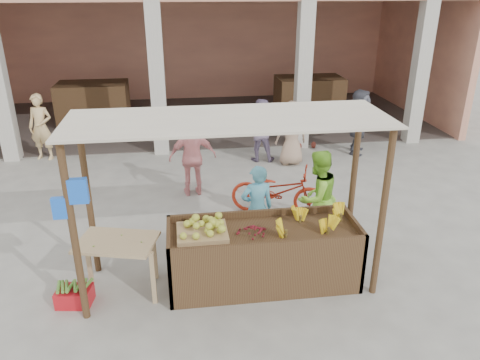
{
  "coord_description": "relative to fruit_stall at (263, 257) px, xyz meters",
  "views": [
    {
      "loc": [
        -0.57,
        -5.45,
        3.94
      ],
      "look_at": [
        0.34,
        1.2,
        1.06
      ],
      "focal_mm": 35.0,
      "sensor_mm": 36.0,
      "label": 1
    }
  ],
  "objects": [
    {
      "name": "ground",
      "position": [
        -0.5,
        0.0,
        -0.4
      ],
      "size": [
        60.0,
        60.0,
        0.0
      ],
      "primitive_type": "plane",
      "color": "slate",
      "rests_on": "ground"
    },
    {
      "name": "market_building",
      "position": [
        -0.45,
        8.93,
        2.3
      ],
      "size": [
        14.4,
        6.4,
        4.2
      ],
      "color": "#E89C79",
      "rests_on": "ground"
    },
    {
      "name": "fruit_stall",
      "position": [
        0.0,
        0.0,
        0.0
      ],
      "size": [
        2.6,
        0.95,
        0.8
      ],
      "primitive_type": "cube",
      "color": "#4D371E",
      "rests_on": "ground"
    },
    {
      "name": "stall_awning",
      "position": [
        -0.51,
        0.06,
        1.58
      ],
      "size": [
        4.09,
        1.35,
        2.39
      ],
      "color": "#4D371E",
      "rests_on": "ground"
    },
    {
      "name": "banana_heap",
      "position": [
        0.67,
        0.02,
        0.49
      ],
      "size": [
        1.0,
        0.54,
        0.18
      ],
      "primitive_type": null,
      "color": "yellow",
      "rests_on": "fruit_stall"
    },
    {
      "name": "melon_tray",
      "position": [
        -0.83,
        0.04,
        0.49
      ],
      "size": [
        0.67,
        0.58,
        0.19
      ],
      "color": "tan",
      "rests_on": "fruit_stall"
    },
    {
      "name": "berry_heap",
      "position": [
        -0.15,
        -0.05,
        0.47
      ],
      "size": [
        0.45,
        0.37,
        0.14
      ],
      "primitive_type": "ellipsoid",
      "color": "maroon",
      "rests_on": "fruit_stall"
    },
    {
      "name": "side_table",
      "position": [
        -1.95,
        0.01,
        0.27
      ],
      "size": [
        1.14,
        0.9,
        0.81
      ],
      "rotation": [
        0.0,
        0.0,
        -0.26
      ],
      "color": "tan",
      "rests_on": "ground"
    },
    {
      "name": "papaya_pile",
      "position": [
        -1.95,
        0.01,
        0.52
      ],
      "size": [
        0.76,
        0.43,
        0.22
      ],
      "primitive_type": null,
      "color": "#4F9230",
      "rests_on": "side_table"
    },
    {
      "name": "red_crate",
      "position": [
        -2.54,
        -0.16,
        -0.28
      ],
      "size": [
        0.48,
        0.38,
        0.23
      ],
      "primitive_type": "cube",
      "rotation": [
        0.0,
        0.0,
        -0.15
      ],
      "color": "red",
      "rests_on": "ground"
    },
    {
      "name": "plantain_bundle",
      "position": [
        -2.54,
        -0.16,
        -0.14
      ],
      "size": [
        0.35,
        0.24,
        0.07
      ],
      "primitive_type": null,
      "color": "#528A32",
      "rests_on": "red_crate"
    },
    {
      "name": "produce_sacks",
      "position": [
        2.02,
        5.53,
        -0.07
      ],
      "size": [
        1.08,
        0.81,
        0.66
      ],
      "color": "maroon",
      "rests_on": "ground"
    },
    {
      "name": "vendor_blue",
      "position": [
        0.06,
        0.88,
        0.35
      ],
      "size": [
        0.61,
        0.48,
        1.51
      ],
      "primitive_type": "imported",
      "rotation": [
        0.0,
        0.0,
        3.26
      ],
      "color": "#54AAC5",
      "rests_on": "ground"
    },
    {
      "name": "vendor_green",
      "position": [
        1.04,
        0.99,
        0.42
      ],
      "size": [
        0.91,
        0.79,
        1.64
      ],
      "primitive_type": "imported",
      "rotation": [
        0.0,
        0.0,
        3.67
      ],
      "color": "#90DE38",
      "rests_on": "ground"
    },
    {
      "name": "motorcycle",
      "position": [
        0.65,
        2.02,
        0.07
      ],
      "size": [
        1.19,
        1.91,
        0.94
      ],
      "primitive_type": "imported",
      "rotation": [
        0.0,
        0.0,
        1.23
      ],
      "color": "#A42613",
      "rests_on": "ground"
    },
    {
      "name": "shopper_b",
      "position": [
        -0.82,
        3.08,
        0.43
      ],
      "size": [
        1.02,
        0.59,
        1.67
      ],
      "primitive_type": "imported",
      "rotation": [
        0.0,
        0.0,
        3.22
      ],
      "color": "pink",
      "rests_on": "ground"
    },
    {
      "name": "shopper_c",
      "position": [
        1.47,
        4.46,
        0.42
      ],
      "size": [
        0.83,
        0.57,
        1.64
      ],
      "primitive_type": "imported",
      "rotation": [
        0.0,
        0.0,
        3.22
      ],
      "color": "tan",
      "rests_on": "ground"
    },
    {
      "name": "shopper_d",
      "position": [
        3.26,
        4.99,
        0.43
      ],
      "size": [
        1.18,
        1.66,
        1.66
      ],
      "primitive_type": "imported",
      "rotation": [
        0.0,
        0.0,
        1.17
      ],
      "color": "#43454E",
      "rests_on": "ground"
    },
    {
      "name": "shopper_e",
      "position": [
        -4.25,
        5.58,
        0.41
      ],
      "size": [
        0.7,
        0.6,
        1.63
      ],
      "primitive_type": "imported",
      "rotation": [
        0.0,
        0.0,
        -0.25
      ],
      "color": "#D9B477",
      "rests_on": "ground"
    },
    {
      "name": "shopper_f",
      "position": [
        0.8,
        4.8,
        0.4
      ],
      "size": [
        0.86,
        0.6,
        1.61
      ],
      "primitive_type": "imported",
      "rotation": [
        0.0,
        0.0,
        2.94
      ],
      "color": "slate",
      "rests_on": "ground"
    }
  ]
}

